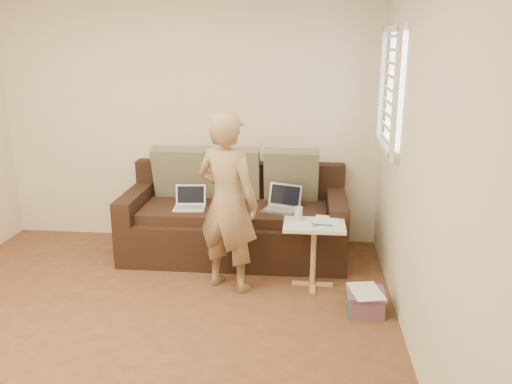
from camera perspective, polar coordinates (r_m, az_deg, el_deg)
floor at (r=3.97m, az=-14.19°, el=-16.29°), size 4.50×4.50×0.00m
wall_back at (r=5.58m, az=-7.40°, el=7.79°), size 4.00×0.00×4.00m
wall_right at (r=3.32m, az=18.56°, el=1.38°), size 0.00×4.50×4.50m
window_blinds at (r=4.70m, az=14.47°, el=10.79°), size 0.12×0.88×1.08m
sofa at (r=5.23m, az=-2.33°, el=-2.53°), size 2.20×0.95×0.85m
pillow_left at (r=5.47m, az=-8.28°, el=2.12°), size 0.55×0.29×0.57m
pillow_mid at (r=5.37m, az=-2.54°, el=2.02°), size 0.55×0.27×0.57m
pillow_right at (r=5.31m, az=3.87°, el=1.84°), size 0.55×0.28×0.57m
laptop_silver at (r=5.05m, az=2.68°, el=-2.09°), size 0.40×0.34×0.22m
laptop_white at (r=5.15m, az=-7.29°, el=-1.84°), size 0.32×0.24×0.22m
person at (r=4.43m, az=-3.13°, el=-1.15°), size 0.68×0.58×1.56m
side_table at (r=4.65m, az=6.28°, el=-6.83°), size 0.53×0.37×0.58m
drinking_glass at (r=4.60m, az=4.66°, el=-2.35°), size 0.07×0.07×0.12m
scissors at (r=4.49m, az=7.21°, el=-3.60°), size 0.19×0.11×0.02m
paper_on_table at (r=4.61m, az=7.66°, el=-3.15°), size 0.25×0.33×0.00m
striped_box at (r=4.35m, az=11.86°, el=-11.64°), size 0.30×0.30×0.19m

